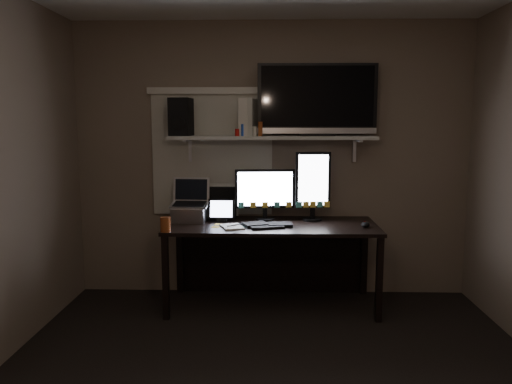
{
  "coord_description": "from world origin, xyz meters",
  "views": [
    {
      "loc": [
        -0.02,
        -2.79,
        1.6
      ],
      "look_at": [
        -0.13,
        1.25,
        1.03
      ],
      "focal_mm": 35.0,
      "sensor_mm": 36.0,
      "label": 1
    }
  ],
  "objects_px": {
    "tv": "(317,100)",
    "speaker": "(181,117)",
    "keyboard": "(268,225)",
    "desk": "(272,241)",
    "game_console": "(248,117)",
    "tablet": "(221,210)",
    "laptop": "(190,201)",
    "monitor_portrait": "(313,186)",
    "mouse": "(365,224)",
    "cup": "(166,224)",
    "monitor_landscape": "(265,194)"
  },
  "relations": [
    {
      "from": "mouse",
      "to": "tv",
      "type": "xyz_separation_m",
      "value": [
        -0.39,
        0.32,
        1.04
      ]
    },
    {
      "from": "desk",
      "to": "cup",
      "type": "xyz_separation_m",
      "value": [
        -0.85,
        -0.45,
        0.24
      ]
    },
    {
      "from": "laptop",
      "to": "monitor_landscape",
      "type": "bearing_deg",
      "value": 9.43
    },
    {
      "from": "keyboard",
      "to": "tablet",
      "type": "height_order",
      "value": "tablet"
    },
    {
      "from": "tablet",
      "to": "monitor_portrait",
      "type": "bearing_deg",
      "value": 7.41
    },
    {
      "from": "tablet",
      "to": "laptop",
      "type": "relative_size",
      "value": 0.62
    },
    {
      "from": "monitor_landscape",
      "to": "cup",
      "type": "distance_m",
      "value": 0.95
    },
    {
      "from": "keyboard",
      "to": "mouse",
      "type": "bearing_deg",
      "value": -15.51
    },
    {
      "from": "monitor_landscape",
      "to": "keyboard",
      "type": "bearing_deg",
      "value": -89.67
    },
    {
      "from": "monitor_landscape",
      "to": "cup",
      "type": "relative_size",
      "value": 4.45
    },
    {
      "from": "game_console",
      "to": "cup",
      "type": "bearing_deg",
      "value": -121.27
    },
    {
      "from": "tv",
      "to": "desk",
      "type": "bearing_deg",
      "value": -166.77
    },
    {
      "from": "monitor_portrait",
      "to": "keyboard",
      "type": "xyz_separation_m",
      "value": [
        -0.4,
        -0.26,
        -0.3
      ]
    },
    {
      "from": "desk",
      "to": "game_console",
      "type": "bearing_deg",
      "value": 153.38
    },
    {
      "from": "monitor_portrait",
      "to": "mouse",
      "type": "bearing_deg",
      "value": -38.8
    },
    {
      "from": "tv",
      "to": "speaker",
      "type": "xyz_separation_m",
      "value": [
        -1.19,
        -0.03,
        -0.15
      ]
    },
    {
      "from": "laptop",
      "to": "game_console",
      "type": "relative_size",
      "value": 1.15
    },
    {
      "from": "tablet",
      "to": "tv",
      "type": "height_order",
      "value": "tv"
    },
    {
      "from": "game_console",
      "to": "speaker",
      "type": "xyz_separation_m",
      "value": [
        -0.59,
        -0.04,
        0.0
      ]
    },
    {
      "from": "monitor_landscape",
      "to": "tv",
      "type": "distance_m",
      "value": 0.95
    },
    {
      "from": "desk",
      "to": "laptop",
      "type": "bearing_deg",
      "value": -178.08
    },
    {
      "from": "keyboard",
      "to": "speaker",
      "type": "distance_m",
      "value": 1.21
    },
    {
      "from": "monitor_landscape",
      "to": "mouse",
      "type": "xyz_separation_m",
      "value": [
        0.84,
        -0.27,
        -0.21
      ]
    },
    {
      "from": "desk",
      "to": "mouse",
      "type": "bearing_deg",
      "value": -15.66
    },
    {
      "from": "cup",
      "to": "mouse",
      "type": "bearing_deg",
      "value": 8.02
    },
    {
      "from": "tv",
      "to": "game_console",
      "type": "height_order",
      "value": "tv"
    },
    {
      "from": "monitor_portrait",
      "to": "cup",
      "type": "height_order",
      "value": "monitor_portrait"
    },
    {
      "from": "desk",
      "to": "cup",
      "type": "distance_m",
      "value": 0.99
    },
    {
      "from": "tv",
      "to": "speaker",
      "type": "height_order",
      "value": "tv"
    },
    {
      "from": "monitor_portrait",
      "to": "tablet",
      "type": "height_order",
      "value": "monitor_portrait"
    },
    {
      "from": "speaker",
      "to": "tablet",
      "type": "bearing_deg",
      "value": -9.13
    },
    {
      "from": "monitor_portrait",
      "to": "laptop",
      "type": "distance_m",
      "value": 1.1
    },
    {
      "from": "tv",
      "to": "laptop",
      "type": "bearing_deg",
      "value": -174.57
    },
    {
      "from": "monitor_portrait",
      "to": "game_console",
      "type": "xyz_separation_m",
      "value": [
        -0.57,
        0.05,
        0.6
      ]
    },
    {
      "from": "laptop",
      "to": "tv",
      "type": "relative_size",
      "value": 0.36
    },
    {
      "from": "laptop",
      "to": "cup",
      "type": "xyz_separation_m",
      "value": [
        -0.13,
        -0.43,
        -0.13
      ]
    },
    {
      "from": "monitor_portrait",
      "to": "tablet",
      "type": "bearing_deg",
      "value": 179.84
    },
    {
      "from": "desk",
      "to": "tablet",
      "type": "xyz_separation_m",
      "value": [
        -0.44,
        -0.02,
        0.28
      ]
    },
    {
      "from": "desk",
      "to": "game_console",
      "type": "height_order",
      "value": "game_console"
    },
    {
      "from": "mouse",
      "to": "tablet",
      "type": "distance_m",
      "value": 1.24
    },
    {
      "from": "keyboard",
      "to": "tv",
      "type": "height_order",
      "value": "tv"
    },
    {
      "from": "cup",
      "to": "game_console",
      "type": "bearing_deg",
      "value": 41.0
    },
    {
      "from": "tablet",
      "to": "laptop",
      "type": "xyz_separation_m",
      "value": [
        -0.28,
        0.0,
        0.08
      ]
    },
    {
      "from": "monitor_portrait",
      "to": "speaker",
      "type": "height_order",
      "value": "speaker"
    },
    {
      "from": "tablet",
      "to": "game_console",
      "type": "height_order",
      "value": "game_console"
    },
    {
      "from": "monitor_portrait",
      "to": "game_console",
      "type": "bearing_deg",
      "value": 169.09
    },
    {
      "from": "tablet",
      "to": "game_console",
      "type": "bearing_deg",
      "value": 31.24
    },
    {
      "from": "desk",
      "to": "monitor_portrait",
      "type": "relative_size",
      "value": 2.89
    },
    {
      "from": "desk",
      "to": "game_console",
      "type": "relative_size",
      "value": 5.57
    },
    {
      "from": "mouse",
      "to": "cup",
      "type": "xyz_separation_m",
      "value": [
        -1.63,
        -0.23,
        0.04
      ]
    }
  ]
}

